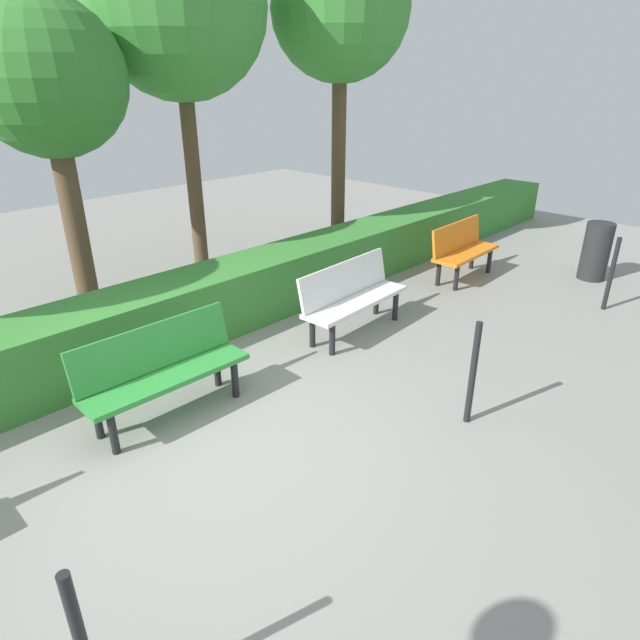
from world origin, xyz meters
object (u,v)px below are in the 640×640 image
(bench_green, at_px, (162,368))
(trash_bin, at_px, (596,251))
(bench_orange, at_px, (462,248))
(tree_near, at_px, (340,10))
(bench_white, at_px, (352,295))
(tree_far, at_px, (48,82))
(tree_mid, at_px, (178,8))

(bench_green, bearing_deg, trash_bin, 168.12)
(bench_orange, height_order, bench_green, bench_orange)
(tree_near, height_order, trash_bin, tree_near)
(bench_orange, xyz_separation_m, bench_green, (5.18, -0.04, 0.00))
(bench_orange, relative_size, bench_green, 0.88)
(bench_white, height_order, trash_bin, trash_bin)
(bench_orange, height_order, trash_bin, trash_bin)
(bench_white, height_order, tree_near, tree_near)
(bench_orange, relative_size, trash_bin, 1.55)
(tree_far, bearing_deg, tree_near, 172.87)
(bench_orange, xyz_separation_m, tree_far, (4.53, -3.04, 2.35))
(tree_far, height_order, trash_bin, tree_far)
(tree_near, xyz_separation_m, tree_mid, (2.50, -0.69, -0.10))
(bench_green, bearing_deg, bench_orange, -179.17)
(bench_green, xyz_separation_m, tree_far, (-0.64, -3.00, 2.34))
(trash_bin, bearing_deg, bench_white, -19.93)
(bench_green, height_order, trash_bin, trash_bin)
(bench_white, xyz_separation_m, tree_near, (-2.53, -2.53, 3.32))
(bench_orange, height_order, tree_mid, tree_mid)
(tree_mid, height_order, trash_bin, tree_mid)
(bench_white, bearing_deg, tree_far, -61.10)
(bench_orange, xyz_separation_m, trash_bin, (-1.39, 1.49, -0.04))
(tree_mid, bearing_deg, bench_orange, 129.30)
(tree_mid, bearing_deg, tree_near, 164.62)
(bench_orange, bearing_deg, tree_far, -35.77)
(bench_green, distance_m, tree_near, 6.54)
(bench_orange, height_order, tree_near, tree_near)
(bench_green, relative_size, tree_mid, 0.31)
(bench_green, bearing_deg, tree_near, -152.96)
(tree_far, bearing_deg, bench_white, 121.69)
(bench_white, relative_size, tree_far, 0.42)
(bench_green, height_order, tree_far, tree_far)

